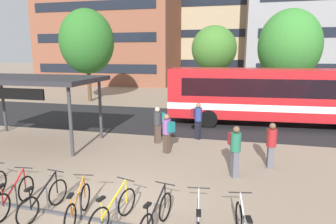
% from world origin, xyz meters
% --- Properties ---
extents(ground, '(200.00, 200.00, 0.00)m').
position_xyz_m(ground, '(0.00, 0.00, 0.00)').
color(ground, gray).
extents(bus_lane_asphalt, '(80.00, 7.20, 0.01)m').
position_xyz_m(bus_lane_asphalt, '(0.00, 10.49, 0.00)').
color(bus_lane_asphalt, '#232326').
rests_on(bus_lane_asphalt, ground).
extents(city_bus, '(12.13, 3.16, 3.20)m').
position_xyz_m(city_bus, '(5.43, 10.49, 1.78)').
color(city_bus, red).
rests_on(city_bus, ground).
extents(bike_rack, '(9.68, 0.51, 0.70)m').
position_xyz_m(bike_rack, '(-1.06, -0.50, 0.09)').
color(bike_rack, '#47474C').
rests_on(bike_rack, ground).
extents(parked_bicycle_red_3, '(0.52, 1.72, 0.99)m').
position_xyz_m(parked_bicycle_red_3, '(-2.47, -0.55, 0.38)').
color(parked_bicycle_red_3, black).
rests_on(parked_bicycle_red_3, ground).
extents(parked_bicycle_black_4, '(0.52, 1.72, 0.99)m').
position_xyz_m(parked_bicycle_black_4, '(-1.60, -0.54, 0.38)').
color(parked_bicycle_black_4, black).
rests_on(parked_bicycle_black_4, ground).
extents(parked_bicycle_orange_5, '(0.52, 1.71, 0.99)m').
position_xyz_m(parked_bicycle_orange_5, '(-0.59, -0.61, 0.38)').
color(parked_bicycle_orange_5, black).
rests_on(parked_bicycle_orange_5, ground).
extents(parked_bicycle_yellow_6, '(0.65, 1.67, 0.99)m').
position_xyz_m(parked_bicycle_yellow_6, '(0.33, -0.59, 0.38)').
color(parked_bicycle_yellow_6, black).
rests_on(parked_bicycle_yellow_6, ground).
extents(parked_bicycle_black_7, '(0.54, 1.70, 0.99)m').
position_xyz_m(parked_bicycle_black_7, '(1.38, -0.61, 0.38)').
color(parked_bicycle_black_7, black).
rests_on(parked_bicycle_black_7, ground).
extents(parked_bicycle_silver_8, '(0.52, 1.72, 0.99)m').
position_xyz_m(parked_bicycle_silver_8, '(2.35, -0.66, 0.38)').
color(parked_bicycle_silver_8, black).
rests_on(parked_bicycle_silver_8, ground).
extents(transit_shelter, '(6.31, 3.39, 3.02)m').
position_xyz_m(transit_shelter, '(-5.92, 4.67, 2.83)').
color(transit_shelter, '#38383D').
rests_on(transit_shelter, ground).
extents(commuter_teal_pack_0, '(0.60, 0.55, 1.68)m').
position_xyz_m(commuter_teal_pack_0, '(-0.28, 5.85, 0.97)').
color(commuter_teal_pack_0, '#47382D').
rests_on(commuter_teal_pack_0, ground).
extents(commuter_maroon_pack_1, '(0.60, 0.52, 1.76)m').
position_xyz_m(commuter_maroon_pack_1, '(1.39, 6.87, 1.01)').
color(commuter_maroon_pack_1, black).
rests_on(commuter_maroon_pack_1, ground).
extents(commuter_olive_pack_2, '(0.36, 0.54, 1.66)m').
position_xyz_m(commuter_olive_pack_2, '(4.37, 3.98, 0.95)').
color(commuter_olive_pack_2, '#565660').
rests_on(commuter_olive_pack_2, ground).
extents(commuter_red_pack_3, '(0.49, 0.60, 1.74)m').
position_xyz_m(commuter_red_pack_3, '(3.12, 2.88, 1.01)').
color(commuter_red_pack_3, '#565660').
rests_on(commuter_red_pack_3, ground).
extents(commuter_teal_pack_4, '(0.61, 0.54, 1.64)m').
position_xyz_m(commuter_teal_pack_4, '(0.43, 4.62, 0.94)').
color(commuter_teal_pack_4, '#47382D').
rests_on(commuter_teal_pack_4, ground).
extents(street_tree_0, '(3.70, 3.70, 6.29)m').
position_xyz_m(street_tree_0, '(1.28, 18.02, 4.42)').
color(street_tree_0, brown).
rests_on(street_tree_0, ground).
extents(street_tree_2, '(4.45, 4.45, 7.64)m').
position_xyz_m(street_tree_2, '(-9.04, 15.89, 4.98)').
color(street_tree_2, brown).
rests_on(street_tree_2, ground).
extents(street_tree_3, '(4.42, 4.42, 7.17)m').
position_xyz_m(street_tree_3, '(6.80, 16.26, 4.56)').
color(street_tree_3, brown).
rests_on(street_tree_3, ground).
extents(building_left_wing, '(17.75, 13.06, 18.41)m').
position_xyz_m(building_left_wing, '(-13.71, 32.85, 9.20)').
color(building_left_wing, brown).
rests_on(building_left_wing, ground).
extents(building_centre_block, '(17.06, 10.59, 17.16)m').
position_xyz_m(building_centre_block, '(0.34, 41.60, 8.58)').
color(building_centre_block, tan).
rests_on(building_centre_block, ground).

